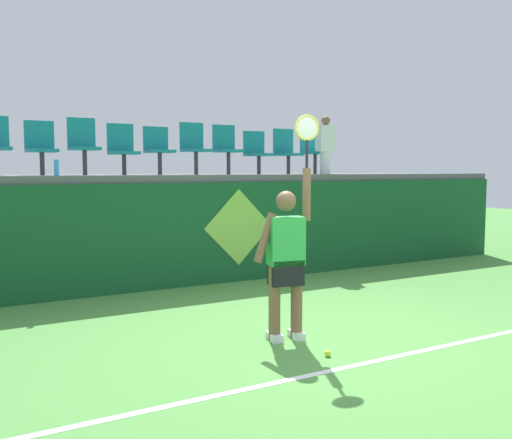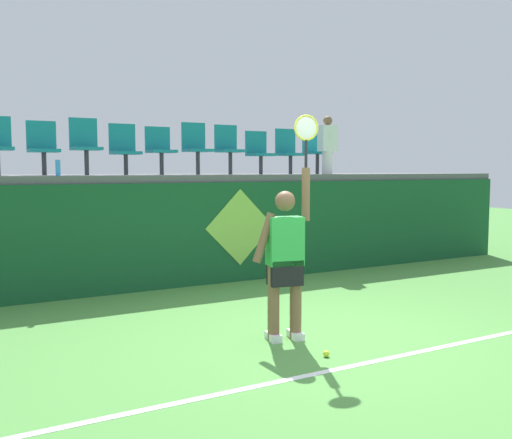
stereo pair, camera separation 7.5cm
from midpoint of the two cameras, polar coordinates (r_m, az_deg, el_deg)
The scene contains 18 objects.
ground_plane at distance 6.49m, azimuth 6.64°, elevation -11.77°, with size 40.00×40.00×0.00m, color #519342.
court_back_wall at distance 9.29m, azimuth -6.10°, elevation -1.43°, with size 13.70×0.20×1.66m, color #144C28.
spectator_platform at distance 10.36m, azimuth -8.86°, elevation 4.13°, with size 13.70×2.53×0.12m, color #56565B.
court_baseline_stripe at distance 5.88m, azimuth 11.57°, elevation -13.62°, with size 12.33×0.08×0.01m, color white.
tennis_player at distance 6.25m, azimuth 2.70°, elevation -3.73°, with size 0.74×0.33×2.46m.
tennis_ball at distance 5.91m, azimuth 6.80°, elevation -13.12°, with size 0.07×0.07×0.07m, color #D1E533.
water_bottle at distance 8.65m, azimuth -19.51°, elevation 4.89°, with size 0.07×0.07×0.23m, color #338CE5.
stadium_chair_1 at distance 9.43m, azimuth -20.89°, elevation 6.93°, with size 0.44×0.42×0.84m.
stadium_chair_2 at distance 9.55m, azimuth -17.08°, elevation 7.30°, with size 0.44×0.42×0.91m.
stadium_chair_3 at distance 9.71m, azimuth -13.40°, elevation 7.02°, with size 0.44×0.42×0.85m.
stadium_chair_4 at distance 9.90m, azimuth -9.95°, elevation 7.09°, with size 0.44×0.42×0.82m.
stadium_chair_5 at distance 10.15m, azimuth -6.41°, elevation 7.35°, with size 0.44×0.42×0.91m.
stadium_chair_6 at distance 10.42m, azimuth -3.17°, elevation 7.28°, with size 0.44×0.42×0.90m.
stadium_chair_7 at distance 10.71m, azimuth -0.12°, elevation 6.89°, with size 0.44×0.42×0.80m.
stadium_chair_8 at distance 11.05m, azimuth 2.83°, elevation 6.98°, with size 0.44×0.42×0.87m.
stadium_chair_9 at distance 11.39m, azimuth 5.52°, elevation 6.92°, with size 0.44×0.42×0.82m.
spectator_0 at distance 11.07m, azimuth 6.73°, elevation 7.46°, with size 0.34×0.20×1.10m.
wall_signage_mount at distance 9.63m, azimuth -1.95°, elevation -6.17°, with size 1.27×0.01×1.55m.
Camera 1 is at (-3.73, -4.97, 1.87)m, focal length 40.11 mm.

